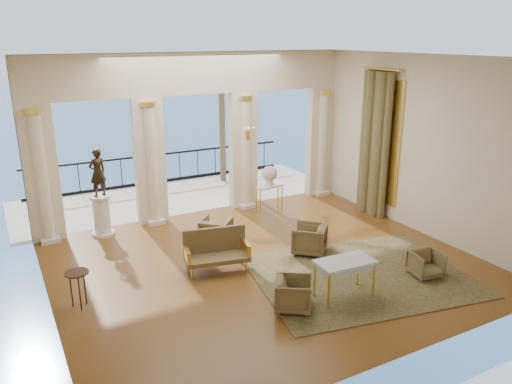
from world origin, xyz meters
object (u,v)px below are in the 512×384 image
statue (98,173)px  armchair_d (216,229)px  console_table (269,190)px  armchair_b (426,263)px  armchair_c (309,238)px  settee (216,250)px  side_table (77,277)px  pedestal (102,216)px  game_table (345,264)px  armchair_a (293,293)px

statue → armchair_d: bearing=122.3°
console_table → armchair_b: bearing=-92.4°
armchair_d → armchair_b: bearing=174.1°
armchair_c → armchair_d: 2.31m
settee → armchair_b: bearing=-20.6°
settee → statue: statue is taller
statue → side_table: bearing=52.2°
armchair_b → armchair_d: size_ratio=0.87×
pedestal → statue: 1.15m
pedestal → console_table: bearing=-5.5°
game_table → side_table: 5.07m
armchair_a → game_table: (1.12, -0.08, 0.35)m
settee → statue: 3.86m
settee → statue: (-1.75, 3.22, 1.20)m
armchair_d → pedestal: (-2.35, 1.88, 0.15)m
game_table → settee: bearing=130.5°
settee → game_table: (1.71, -2.28, 0.24)m
console_table → armchair_d: bearing=-160.3°
armchair_a → settee: size_ratio=0.46×
armchair_b → armchair_c: size_ratio=0.81×
armchair_b → game_table: game_table is taller
armchair_d → console_table: 2.74m
settee → game_table: 2.86m
armchair_c → game_table: (-0.57, -2.04, 0.31)m
pedestal → console_table: (4.67, -0.45, 0.13)m
settee → console_table: bearing=55.3°
armchair_b → game_table: bearing=-173.2°
armchair_c → side_table: armchair_c is taller
side_table → armchair_d: bearing=23.9°
armchair_d → armchair_c: bearing=-179.5°
armchair_c → console_table: 3.09m
armchair_d → pedestal: size_ratio=0.68×
armchair_d → armchair_a: bearing=133.7°
armchair_c → armchair_b: bearing=78.8°
armchair_d → game_table: game_table is taller
armchair_c → armchair_d: armchair_c is taller
game_table → statue: bearing=125.8°
armchair_b → armchair_a: bearing=-173.4°
armchair_b → side_table: (-6.70, 2.19, 0.31)m
armchair_b → armchair_c: bearing=135.1°
armchair_c → settee: size_ratio=0.52×
armchair_a → statue: statue is taller
armchair_a → console_table: bearing=8.4°
armchair_a → side_table: 4.04m
armchair_a → pedestal: bearing=56.9°
statue → console_table: size_ratio=1.41×
armchair_c → armchair_d: size_ratio=1.07×
armchair_a → armchair_d: bearing=33.5°
armchair_c → settee: 2.29m
armchair_a → pedestal: (-2.34, 5.42, 0.17)m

